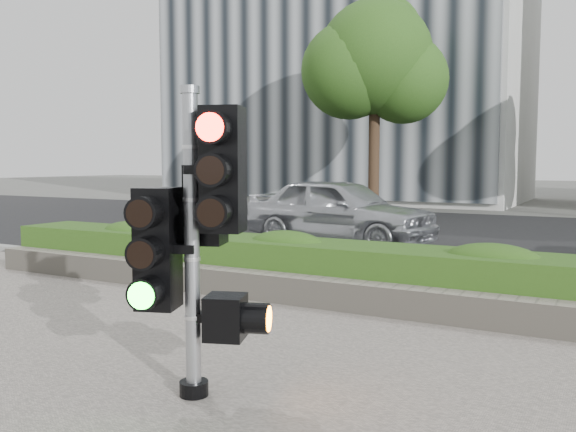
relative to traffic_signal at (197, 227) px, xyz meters
The scene contains 9 objects.
ground 1.68m from the traffic_signal, 92.61° to the left, with size 120.00×120.00×0.00m, color #51514C.
road 11.14m from the traffic_signal, 90.25° to the left, with size 60.00×13.00×0.02m, color black.
curb 4.39m from the traffic_signal, 90.66° to the left, with size 60.00×0.25×0.12m, color gray.
stone_wall 3.16m from the traffic_signal, 90.94° to the left, with size 12.00×0.32×0.34m, color gray.
hedge 3.73m from the traffic_signal, 90.77° to the left, with size 12.00×1.00×0.68m, color #4C882A.
building_left 26.45m from the traffic_signal, 110.60° to the left, with size 16.00×9.00×15.00m, color #B7B7B2.
tree_left 16.71m from the traffic_signal, 106.29° to the left, with size 4.61×4.03×7.34m.
traffic_signal is the anchor object (origin of this frame).
car_silver 8.76m from the traffic_signal, 107.15° to the left, with size 1.70×4.22×1.44m, color #B0B2B8.
Camera 1 is at (2.77, -4.64, 1.77)m, focal length 38.00 mm.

